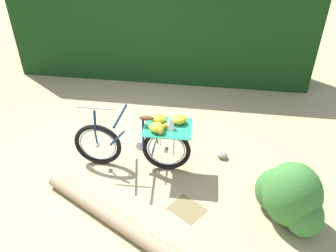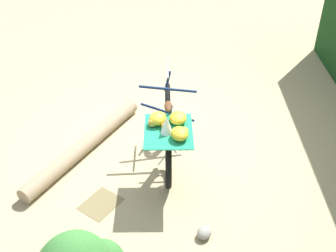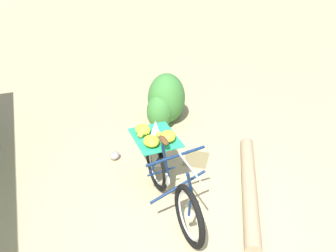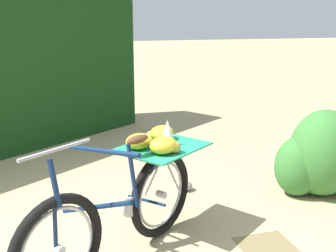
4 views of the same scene
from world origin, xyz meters
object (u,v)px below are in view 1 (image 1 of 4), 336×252
Objects in this scene: bicycle at (140,141)px; shrub_cluster at (290,197)px; fallen_log at (109,216)px; path_stone at (222,155)px.

bicycle is 2.19m from shrub_cluster.
bicycle is 0.73× the size of fallen_log.
fallen_log is 12.66× the size of path_stone.
bicycle reaches higher than path_stone.
shrub_cluster is at bearing -20.15° from path_stone.
path_stone is (0.33, 2.04, -0.04)m from fallen_log.
fallen_log is at bearing -136.69° from shrub_cluster.
path_stone is (0.80, 1.02, -0.44)m from bicycle.
fallen_log is 2.07m from path_stone.
shrub_cluster is 5.38× the size of path_stone.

